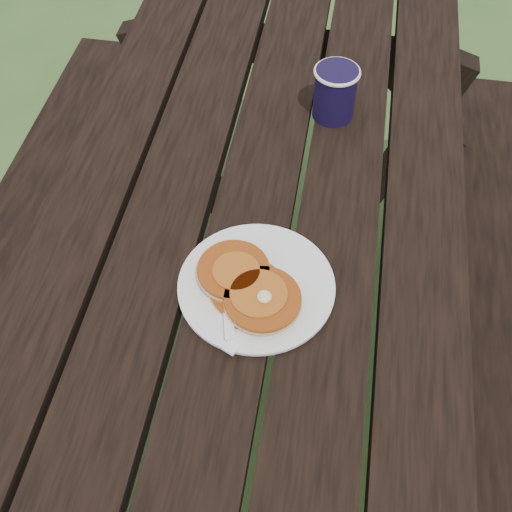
% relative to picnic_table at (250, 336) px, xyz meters
% --- Properties ---
extents(ground, '(60.00, 60.00, 0.00)m').
position_rel_picnic_table_xyz_m(ground, '(0.00, 0.00, -0.37)').
color(ground, '#315122').
rests_on(ground, ground).
extents(picnic_table, '(1.36, 1.80, 0.75)m').
position_rel_picnic_table_xyz_m(picnic_table, '(0.00, 0.00, 0.00)').
color(picnic_table, black).
rests_on(picnic_table, ground).
extents(plate, '(0.25, 0.25, 0.01)m').
position_rel_picnic_table_xyz_m(plate, '(0.03, -0.13, 0.39)').
color(plate, white).
rests_on(plate, picnic_table).
extents(pancake_stack, '(0.17, 0.17, 0.04)m').
position_rel_picnic_table_xyz_m(pancake_stack, '(0.02, -0.14, 0.41)').
color(pancake_stack, '#A24712').
rests_on(pancake_stack, plate).
extents(knife, '(0.09, 0.17, 0.00)m').
position_rel_picnic_table_xyz_m(knife, '(0.05, -0.18, 0.39)').
color(knife, white).
rests_on(knife, plate).
extents(fork, '(0.07, 0.16, 0.01)m').
position_rel_picnic_table_xyz_m(fork, '(-0.00, -0.19, 0.40)').
color(fork, white).
rests_on(fork, plate).
extents(coffee_cup, '(0.09, 0.09, 0.11)m').
position_rel_picnic_table_xyz_m(coffee_cup, '(0.12, 0.32, 0.44)').
color(coffee_cup, black).
rests_on(coffee_cup, picnic_table).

